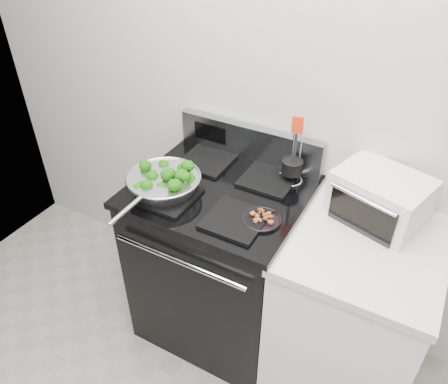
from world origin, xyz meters
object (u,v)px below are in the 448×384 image
Objects in this scene: gas_range at (221,260)px; utensil_holder at (292,170)px; toaster_oven at (380,197)px; bacon_plate at (262,218)px; skillet at (164,182)px.

utensil_holder reaches higher than gas_range.
gas_range is 0.88m from toaster_oven.
skillet is at bearing -176.74° from bacon_plate.
gas_range is 0.58m from skillet.
gas_range is 0.62m from utensil_holder.
gas_range is 2.64× the size of toaster_oven.
gas_range is at bearing 155.41° from bacon_plate.
toaster_oven is at bearing 14.54° from gas_range.
bacon_plate is at bearing -105.29° from utensil_holder.
utensil_holder is at bearing 90.61° from bacon_plate.
toaster_oven is (0.88, 0.32, 0.02)m from skillet.
skillet reaches higher than bacon_plate.
skillet is at bearing -158.61° from utensil_holder.
bacon_plate is 0.33m from utensil_holder.
utensil_holder is 0.80× the size of toaster_oven.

